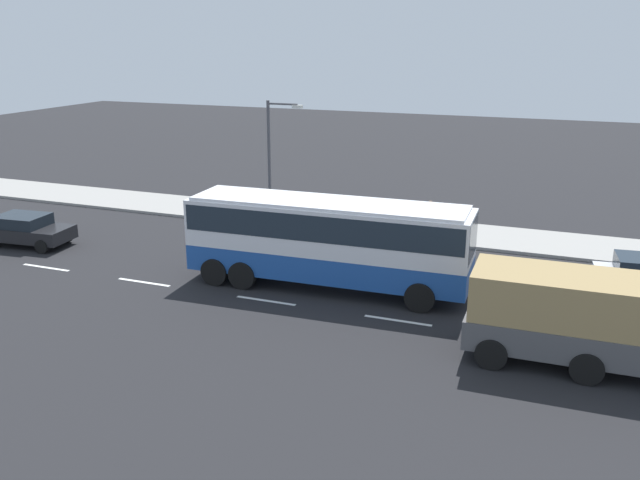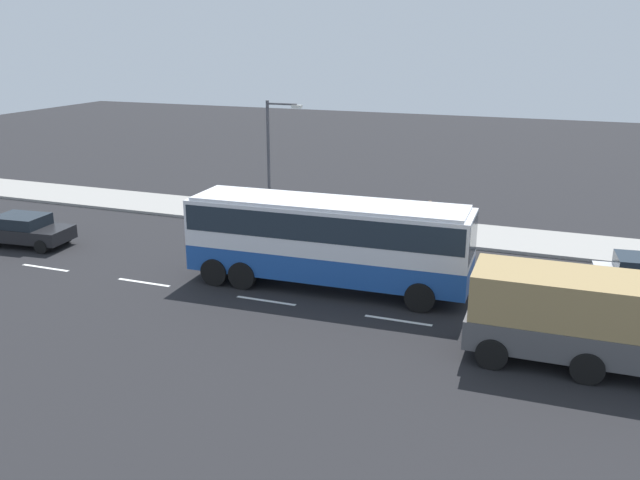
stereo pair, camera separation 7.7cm
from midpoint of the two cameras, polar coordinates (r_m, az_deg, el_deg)
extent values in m
plane|color=black|center=(26.47, 3.86, -4.04)|extent=(120.00, 120.00, 0.00)
cube|color=gray|center=(34.18, 8.03, 0.86)|extent=(80.00, 4.00, 0.15)
cube|color=white|center=(30.91, -22.37, -2.19)|extent=(2.40, 0.16, 0.01)
cube|color=white|center=(27.85, -14.83, -3.50)|extent=(2.40, 0.16, 0.01)
cube|color=white|center=(25.21, -4.70, -5.16)|extent=(2.40, 0.16, 0.01)
cube|color=white|center=(23.62, 6.56, -6.81)|extent=(2.40, 0.16, 0.01)
cube|color=#1E4C9E|center=(26.07, 0.54, -1.88)|extent=(11.06, 2.89, 1.01)
cube|color=silver|center=(25.65, 0.55, 1.10)|extent=(11.06, 2.89, 1.81)
cube|color=#1E2833|center=(25.58, 0.55, 1.65)|extent=(10.84, 2.91, 1.00)
cube|color=#1E2833|center=(24.52, 12.70, 0.14)|extent=(0.20, 2.33, 1.45)
cube|color=silver|center=(25.40, 0.56, 3.19)|extent=(10.61, 2.72, 0.12)
cylinder|color=black|center=(26.48, 9.40, -2.97)|extent=(1.11, 0.34, 1.10)
cylinder|color=black|center=(24.24, 8.40, -4.84)|extent=(1.11, 0.34, 1.10)
cylinder|color=black|center=(28.36, -4.61, -1.42)|extent=(1.11, 0.34, 1.10)
cylinder|color=black|center=(26.28, -6.72, -3.01)|extent=(1.11, 0.34, 1.10)
cylinder|color=black|center=(28.84, -6.80, -1.17)|extent=(1.11, 0.34, 1.10)
cylinder|color=black|center=(26.80, -9.04, -2.70)|extent=(1.11, 0.34, 1.10)
cube|color=#4C4C4F|center=(21.58, 19.58, -7.43)|extent=(5.49, 2.56, 0.90)
cube|color=#997F51|center=(21.15, 19.89, -4.57)|extent=(5.27, 2.46, 1.42)
cylinder|color=black|center=(22.88, 21.59, -7.48)|extent=(0.96, 0.30, 0.96)
cylinder|color=black|center=(20.73, 21.67, -10.09)|extent=(0.96, 0.30, 0.96)
cylinder|color=black|center=(22.89, 14.94, -6.81)|extent=(0.96, 0.30, 0.96)
cylinder|color=black|center=(20.74, 14.29, -9.35)|extent=(0.96, 0.30, 0.96)
cube|color=black|center=(34.28, -23.66, 0.57)|extent=(4.21, 2.21, 0.62)
cube|color=black|center=(34.30, -24.11, 1.51)|extent=(2.38, 1.90, 0.52)
cylinder|color=black|center=(34.19, -20.88, 0.31)|extent=(0.66, 0.26, 0.64)
cylinder|color=black|center=(32.85, -22.69, -0.55)|extent=(0.66, 0.26, 0.64)
cylinder|color=black|center=(35.88, -24.44, 0.65)|extent=(0.66, 0.26, 0.64)
cylinder|color=black|center=(28.78, 23.19, -3.01)|extent=(0.66, 0.26, 0.64)
cylinder|color=black|center=(27.20, 23.64, -4.20)|extent=(0.66, 0.26, 0.64)
cylinder|color=black|center=(33.37, 9.29, 1.26)|extent=(0.14, 0.14, 0.81)
cylinder|color=black|center=(33.45, 9.06, 1.31)|extent=(0.14, 0.14, 0.81)
cylinder|color=beige|center=(33.22, 9.23, 2.45)|extent=(0.32, 0.32, 0.61)
sphere|color=brown|center=(33.12, 9.26, 3.14)|extent=(0.22, 0.22, 0.22)
cylinder|color=#47474C|center=(34.49, -4.45, 6.58)|extent=(0.16, 0.16, 6.24)
cylinder|color=#47474C|center=(33.74, -3.33, 11.47)|extent=(1.59, 0.10, 0.10)
cube|color=silver|center=(33.44, -2.06, 11.26)|extent=(0.50, 0.24, 0.16)
camera|label=1|loc=(0.04, 89.91, 0.03)|focal=37.63mm
camera|label=2|loc=(0.04, -90.09, -0.03)|focal=37.63mm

